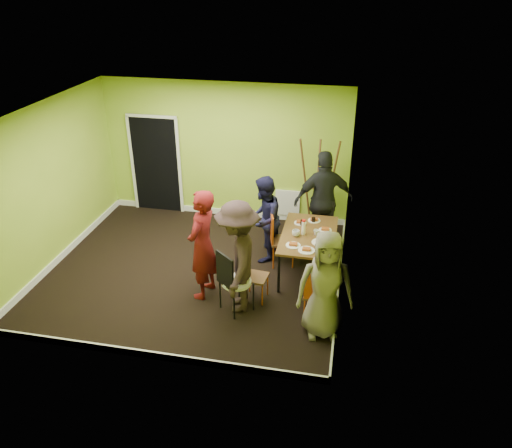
{
  "coord_description": "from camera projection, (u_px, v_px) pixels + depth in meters",
  "views": [
    {
      "loc": [
        2.5,
        -7.01,
        4.74
      ],
      "look_at": [
        1.09,
        0.0,
        1.02
      ],
      "focal_mm": 35.0,
      "sensor_mm": 36.0,
      "label": 1
    }
  ],
  "objects": [
    {
      "name": "thermos",
      "position": [
        304.0,
        228.0,
        8.26
      ],
      "size": [
        0.06,
        0.06,
        0.24
      ],
      "primitive_type": "cylinder",
      "color": "white",
      "rests_on": "dining_table"
    },
    {
      "name": "plate_wall_back",
      "position": [
        325.0,
        230.0,
        8.43
      ],
      "size": [
        0.22,
        0.22,
        0.01
      ],
      "primitive_type": "cylinder",
      "color": "white",
      "rests_on": "dining_table"
    },
    {
      "name": "ground",
      "position": [
        195.0,
        270.0,
        8.73
      ],
      "size": [
        5.0,
        5.0,
        0.0
      ],
      "primitive_type": "plane",
      "color": "black",
      "rests_on": "ground"
    },
    {
      "name": "dining_table",
      "position": [
        309.0,
        237.0,
        8.35
      ],
      "size": [
        0.9,
        1.5,
        0.75
      ],
      "color": "black",
      "rests_on": "ground"
    },
    {
      "name": "person_back_end",
      "position": [
        324.0,
        200.0,
        9.06
      ],
      "size": [
        1.19,
        0.81,
        1.87
      ],
      "primitive_type": "imported",
      "rotation": [
        0.0,
        0.0,
        3.49
      ],
      "color": "black",
      "rests_on": "ground"
    },
    {
      "name": "plate_near_left",
      "position": [
        300.0,
        223.0,
        8.67
      ],
      "size": [
        0.21,
        0.21,
        0.01
      ],
      "primitive_type": "cylinder",
      "color": "white",
      "rests_on": "dining_table"
    },
    {
      "name": "glass_mid",
      "position": [
        302.0,
        223.0,
        8.57
      ],
      "size": [
        0.07,
        0.07,
        0.11
      ],
      "primitive_type": "cylinder",
      "color": "black",
      "rests_on": "dining_table"
    },
    {
      "name": "blue_bottle",
      "position": [
        326.0,
        241.0,
        7.89
      ],
      "size": [
        0.08,
        0.08,
        0.22
      ],
      "primitive_type": "cylinder",
      "color": "#172CAC",
      "rests_on": "dining_table"
    },
    {
      "name": "person_left_far",
      "position": [
        264.0,
        219.0,
        8.74
      ],
      "size": [
        0.64,
        0.8,
        1.56
      ],
      "primitive_type": "imported",
      "rotation": [
        0.0,
        0.0,
        -1.63
      ],
      "color": "#151433",
      "rests_on": "ground"
    },
    {
      "name": "chair_left_far",
      "position": [
        278.0,
        236.0,
        8.67
      ],
      "size": [
        0.5,
        0.5,
        0.98
      ],
      "rotation": [
        0.0,
        0.0,
        -1.3
      ],
      "color": "#BF4A11",
      "rests_on": "ground"
    },
    {
      "name": "cup_b",
      "position": [
        316.0,
        232.0,
        8.28
      ],
      "size": [
        0.1,
        0.1,
        0.09
      ],
      "primitive_type": "imported",
      "color": "white",
      "rests_on": "dining_table"
    },
    {
      "name": "cup_a",
      "position": [
        296.0,
        233.0,
        8.24
      ],
      "size": [
        0.13,
        0.13,
        0.1
      ],
      "primitive_type": "imported",
      "color": "white",
      "rests_on": "dining_table"
    },
    {
      "name": "glass_front",
      "position": [
        317.0,
        247.0,
        7.84
      ],
      "size": [
        0.06,
        0.06,
        0.1
      ],
      "primitive_type": "cylinder",
      "color": "black",
      "rests_on": "dining_table"
    },
    {
      "name": "person_standing",
      "position": [
        202.0,
        245.0,
        7.69
      ],
      "size": [
        0.54,
        0.72,
        1.81
      ],
      "primitive_type": "imported",
      "rotation": [
        0.0,
        0.0,
        -1.74
      ],
      "color": "#611012",
      "rests_on": "ground"
    },
    {
      "name": "plate_near_right",
      "position": [
        293.0,
        245.0,
        7.98
      ],
      "size": [
        0.24,
        0.24,
        0.01
      ],
      "primitive_type": "cylinder",
      "color": "white",
      "rests_on": "dining_table"
    },
    {
      "name": "orange_bottle",
      "position": [
        302.0,
        227.0,
        8.44
      ],
      "size": [
        0.04,
        0.04,
        0.09
      ],
      "primitive_type": "cylinder",
      "color": "#BF4A11",
      "rests_on": "dining_table"
    },
    {
      "name": "person_left_near",
      "position": [
        238.0,
        257.0,
        7.38
      ],
      "size": [
        0.84,
        1.24,
        1.79
      ],
      "primitive_type": "imported",
      "rotation": [
        0.0,
        0.0,
        -1.42
      ],
      "color": "#2D1F1E",
      "rests_on": "ground"
    },
    {
      "name": "plate_far_front",
      "position": [
        306.0,
        250.0,
        7.84
      ],
      "size": [
        0.27,
        0.27,
        0.01
      ],
      "primitive_type": "cylinder",
      "color": "white",
      "rests_on": "dining_table"
    },
    {
      "name": "chair_back_end",
      "position": [
        323.0,
        216.0,
        9.1
      ],
      "size": [
        0.41,
        0.48,
        0.96
      ],
      "rotation": [
        0.0,
        0.0,
        3.08
      ],
      "color": "#BF4A11",
      "rests_on": "ground"
    },
    {
      "name": "plate_wall_front",
      "position": [
        320.0,
        242.0,
        8.06
      ],
      "size": [
        0.26,
        0.26,
        0.01
      ],
      "primitive_type": "cylinder",
      "color": "white",
      "rests_on": "dining_table"
    },
    {
      "name": "person_front_end",
      "position": [
        325.0,
        285.0,
        6.87
      ],
      "size": [
        0.88,
        0.66,
        1.63
      ],
      "primitive_type": "imported",
      "rotation": [
        0.0,
        0.0,
        0.19
      ],
      "color": "gray",
      "rests_on": "ground"
    },
    {
      "name": "chair_bentwood",
      "position": [
        232.0,
        279.0,
        7.44
      ],
      "size": [
        0.57,
        0.57,
        1.04
      ],
      "rotation": [
        0.0,
        0.0,
        -0.71
      ],
      "color": "black",
      "rests_on": "ground"
    },
    {
      "name": "easel",
      "position": [
        318.0,
        186.0,
        9.61
      ],
      "size": [
        0.77,
        0.72,
        1.92
      ],
      "color": "brown",
      "rests_on": "ground"
    },
    {
      "name": "room_walls",
      "position": [
        191.0,
        218.0,
        8.31
      ],
      "size": [
        5.04,
        4.54,
        2.82
      ],
      "color": "#95BB30",
      "rests_on": "ground"
    },
    {
      "name": "glass_back",
      "position": [
        313.0,
        220.0,
        8.69
      ],
      "size": [
        0.07,
        0.07,
        0.09
      ],
      "primitive_type": "cylinder",
      "color": "black",
      "rests_on": "dining_table"
    },
    {
      "name": "chair_left_near",
      "position": [
        251.0,
        272.0,
        7.78
      ],
      "size": [
        0.39,
        0.39,
        0.86
      ],
      "rotation": [
        0.0,
        0.0,
        -1.67
      ],
      "color": "#BF4A11",
      "rests_on": "ground"
    },
    {
      "name": "chair_front_end",
      "position": [
        317.0,
        292.0,
        7.24
      ],
      "size": [
        0.41,
        0.41,
        0.94
      ],
      "rotation": [
        0.0,
        0.0,
        -0.05
      ],
      "color": "#BF4A11",
      "rests_on": "ground"
    },
    {
      "name": "plate_far_back",
      "position": [
        314.0,
        220.0,
        8.75
      ],
      "size": [
        0.22,
        0.22,
        0.01
      ],
      "primitive_type": "cylinder",
      "color": "white",
      "rests_on": "dining_table"
    }
  ]
}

